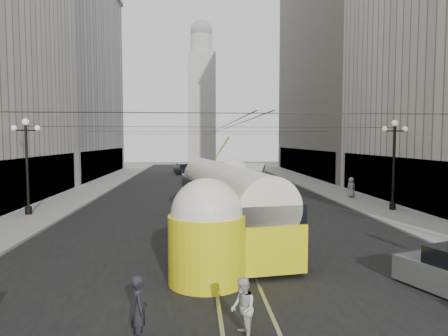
{
  "coord_description": "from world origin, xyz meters",
  "views": [
    {
      "loc": [
        -1.44,
        -9.27,
        5.1
      ],
      "look_at": [
        0.31,
        15.1,
        3.39
      ],
      "focal_mm": 32.0,
      "sensor_mm": 36.0,
      "label": 1
    }
  ],
  "objects": [
    {
      "name": "pedestrian_sidewalk_right",
      "position": [
        12.02,
        24.19,
        1.02
      ],
      "size": [
        0.96,
        0.73,
        1.75
      ],
      "primitive_type": "imported",
      "rotation": [
        0.0,
        0.0,
        3.4
      ],
      "color": "gray",
      "rests_on": "sidewalk_right"
    },
    {
      "name": "distant_tower",
      "position": [
        0.0,
        80.0,
        14.97
      ],
      "size": [
        6.0,
        6.0,
        31.36
      ],
      "color": "#B2AFA8",
      "rests_on": "ground"
    },
    {
      "name": "rail_left",
      "position": [
        -0.75,
        32.5,
        0.0
      ],
      "size": [
        0.12,
        85.0,
        0.04
      ],
      "primitive_type": "cube",
      "color": "gray",
      "rests_on": "ground"
    },
    {
      "name": "building_right_far",
      "position": [
        20.0,
        48.0,
        16.31
      ],
      "size": [
        12.6,
        32.6,
        32.6
      ],
      "color": "#514C47",
      "rests_on": "ground"
    },
    {
      "name": "sidewalk_left",
      "position": [
        -12.0,
        36.0,
        0.07
      ],
      "size": [
        4.0,
        72.0,
        0.15
      ],
      "primitive_type": "cube",
      "color": "gray",
      "rests_on": "ground"
    },
    {
      "name": "rail_right",
      "position": [
        0.75,
        32.5,
        0.0
      ],
      "size": [
        0.12,
        85.0,
        0.04
      ],
      "primitive_type": "cube",
      "color": "gray",
      "rests_on": "ground"
    },
    {
      "name": "city_bus",
      "position": [
        3.72,
        26.99,
        1.48
      ],
      "size": [
        4.26,
        10.94,
        2.7
      ],
      "color": "#A5A7AA",
      "rests_on": "ground"
    },
    {
      "name": "building_left_far",
      "position": [
        -19.99,
        48.0,
        14.31
      ],
      "size": [
        12.6,
        28.6,
        28.6
      ],
      "color": "#999999",
      "rests_on": "ground"
    },
    {
      "name": "sedan_white_far",
      "position": [
        2.76,
        41.69,
        0.66
      ],
      "size": [
        3.26,
        5.0,
        1.46
      ],
      "color": "silver",
      "rests_on": "ground"
    },
    {
      "name": "lamppost_left_mid",
      "position": [
        -12.6,
        18.0,
        3.74
      ],
      "size": [
        1.86,
        0.44,
        6.37
      ],
      "color": "black",
      "rests_on": "sidewalk_left"
    },
    {
      "name": "lamppost_right_mid",
      "position": [
        12.6,
        18.0,
        3.74
      ],
      "size": [
        1.86,
        0.44,
        6.37
      ],
      "color": "black",
      "rests_on": "sidewalk_right"
    },
    {
      "name": "pedestrian_crossing_b",
      "position": [
        -0.24,
        0.65,
        0.79
      ],
      "size": [
        0.65,
        0.81,
        1.57
      ],
      "primitive_type": "imported",
      "rotation": [
        0.0,
        0.0,
        -1.5
      ],
      "color": "beige",
      "rests_on": "ground"
    },
    {
      "name": "catenary",
      "position": [
        0.12,
        31.49,
        5.88
      ],
      "size": [
        25.0,
        72.0,
        0.23
      ],
      "color": "black",
      "rests_on": "ground"
    },
    {
      "name": "pedestrian_crossing_a",
      "position": [
        -2.86,
        0.58,
        0.87
      ],
      "size": [
        0.52,
        0.69,
        1.73
      ],
      "primitive_type": "imported",
      "rotation": [
        0.0,
        0.0,
        1.74
      ],
      "color": "black",
      "rests_on": "ground"
    },
    {
      "name": "road",
      "position": [
        0.0,
        32.5,
        0.0
      ],
      "size": [
        20.0,
        85.0,
        0.02
      ],
      "primitive_type": "cube",
      "color": "black",
      "rests_on": "ground"
    },
    {
      "name": "sidewalk_right",
      "position": [
        12.0,
        36.0,
        0.07
      ],
      "size": [
        4.0,
        72.0,
        0.15
      ],
      "primitive_type": "cube",
      "color": "gray",
      "rests_on": "ground"
    },
    {
      "name": "streetcar",
      "position": [
        0.12,
        11.97,
        1.87
      ],
      "size": [
        5.08,
        17.24,
        3.82
      ],
      "color": "yellow",
      "rests_on": "ground"
    },
    {
      "name": "sedan_dark_far",
      "position": [
        -3.2,
        51.08,
        0.72
      ],
      "size": [
        3.31,
        5.4,
        1.59
      ],
      "color": "black",
      "rests_on": "ground"
    }
  ]
}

